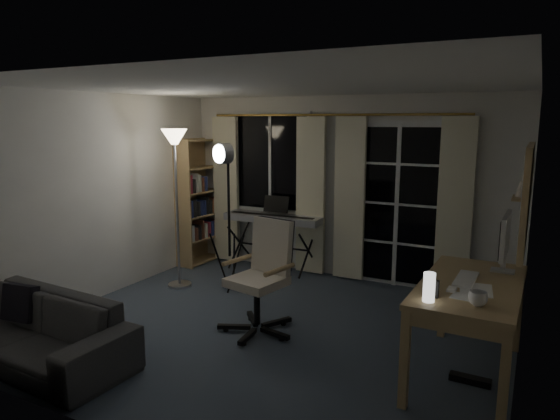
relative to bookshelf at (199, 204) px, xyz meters
The scene contains 17 objects.
floor 2.86m from the bookshelf, 38.74° to the right, with size 4.50×4.00×0.02m, color #384552.
window 1.28m from the bookshelf, 14.12° to the left, with size 1.20×0.08×1.40m.
french_door 2.89m from the bookshelf, ahead, with size 1.32×0.09×2.11m.
curtains 2.01m from the bookshelf, ahead, with size 3.60×0.07×2.13m.
bookshelf is the anchor object (origin of this frame).
torchiere_lamp 1.37m from the bookshelf, 66.61° to the right, with size 0.36×0.36×1.98m.
keyboard_piano 1.25m from the bookshelf, ahead, with size 1.38×0.70×0.99m.
studio_light 1.51m from the bookshelf, 39.80° to the right, with size 0.42×0.43×1.85m.
office_chair 2.68m from the bookshelf, 39.37° to the right, with size 0.77×0.76×1.11m.
desk 4.39m from the bookshelf, 24.02° to the right, with size 0.78×1.51×0.80m.
monitor 4.41m from the bookshelf, 17.62° to the right, with size 0.19×0.58×0.50m.
desk_clutter 4.43m from the bookshelf, 27.19° to the right, with size 0.48×0.91×1.01m.
mug 4.70m from the bookshelf, 29.10° to the right, with size 0.13×0.10×0.13m, color silver.
wall_mirror 4.85m from the bookshelf, 25.29° to the right, with size 0.04×0.94×0.74m.
framed_print 4.56m from the bookshelf, 14.84° to the right, with size 0.03×0.42×0.32m.
wall_shelf 4.37m from the bookshelf, ahead, with size 0.16×0.30×0.18m.
sofa 3.34m from the bookshelf, 79.63° to the right, with size 1.98×0.66×0.76m.
Camera 1 is at (2.28, -4.17, 2.08)m, focal length 32.00 mm.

